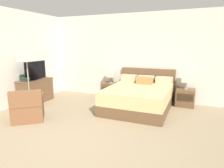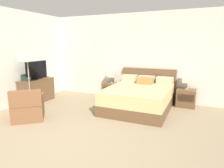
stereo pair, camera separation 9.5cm
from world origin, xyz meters
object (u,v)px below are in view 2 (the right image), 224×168
Objects in this scene: bed at (139,97)px; armchair_by_window at (28,108)px; book_blue_cover at (27,79)px; book_red_cover at (26,81)px; floor_lamp at (27,60)px; nightstand_left at (112,90)px; tv at (37,70)px; book_small_top at (26,78)px; nightstand_right at (186,98)px; table_lamp_right at (187,78)px; dresser at (37,90)px; table_lamp_left at (112,73)px.

armchair_by_window is at bearing -139.24° from bed.
bed is 3.28m from book_blue_cover.
book_red_cover is 0.12× the size of floor_lamp.
nightstand_left is 2.45m from tv.
book_blue_cover is 0.76× the size of book_small_top.
book_small_top is at bearing 180.00° from book_red_cover.
book_blue_cover is at bearing -87.80° from tv.
table_lamp_right is at bearing 90.00° from nightstand_right.
book_red_cover is at bearing 0.00° from book_small_top.
armchair_by_window is (-2.17, -1.87, -0.05)m from bed.
bed is 1.39m from nightstand_right.
book_small_top is at bearing -138.09° from nightstand_left.
tv is at bearing -162.88° from table_lamp_right.
book_small_top is (-0.01, -0.43, -0.17)m from tv.
dresser is 5.76× the size of book_red_cover.
tv reaches higher than table_lamp_left.
armchair_by_window is 1.30m from floor_lamp.
armchair_by_window is (0.93, -0.86, -0.45)m from book_red_cover.
book_red_cover is 0.04m from book_blue_cover.
nightstand_left is at bearing 42.34° from book_blue_cover.
tv is at bearing 88.33° from book_small_top.
nightstand_right is 0.58m from table_lamp_right.
dresser is 1.33× the size of tv.
table_lamp_right reaches higher than nightstand_left.
nightstand_left is 1.00× the size of nightstand_right.
armchair_by_window is at bearing -48.83° from floor_lamp.
nightstand_right is at bearing 28.64° from floor_lamp.
book_small_top is at bearing -91.51° from dresser.
table_lamp_right is 4.63m from book_small_top.
bed is at bearing 17.94° from book_small_top.
tv reaches higher than book_small_top.
book_blue_cover is at bearing -137.64° from table_lamp_left.
tv reaches higher than book_red_cover.
book_small_top is at bearing -157.84° from nightstand_right.
dresser is 0.55m from book_blue_cover.
dresser is 4.51× the size of book_small_top.
table_lamp_right reaches higher than dresser.
dresser is (-1.94, -1.37, 0.12)m from nightstand_left.
bed is 3.31m from book_small_top.
nightstand_right is 2.78× the size of book_blue_cover.
book_small_top is 0.15× the size of floor_lamp.
book_red_cover is 0.20× the size of armchair_by_window.
bed is at bearing 26.97° from floor_lamp.
bed is 3.98× the size of nightstand_left.
dresser reaches higher than nightstand_left.
bed is at bearing -147.74° from table_lamp_right.
dresser reaches higher than nightstand_right.
book_blue_cover is (-3.09, -1.01, 0.44)m from bed.
table_lamp_right is at bearing 0.00° from table_lamp_left.
book_red_cover is at bearing 137.15° from armchair_by_window.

